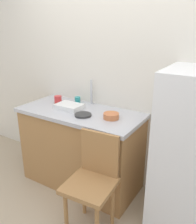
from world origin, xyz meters
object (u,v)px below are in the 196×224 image
chair (93,179)px  cup_teal (78,100)px  cup_red (58,100)px  terracotta_bowl (111,116)px  hotplate (83,115)px  refrigerator (196,155)px  dish_tray (69,106)px

chair → cup_teal: 1.01m
chair → cup_red: (-0.83, 0.55, 0.43)m
terracotta_bowl → hotplate: terracotta_bowl is taller
refrigerator → cup_teal: refrigerator is taller
dish_tray → hotplate: 0.27m
refrigerator → chair: size_ratio=1.61×
dish_tray → hotplate: dish_tray is taller
cup_teal → cup_red: cup_red is taller
cup_teal → chair: bearing=-46.0°
terracotta_bowl → refrigerator: bearing=1.7°
hotplate → cup_teal: bearing=134.1°
refrigerator → cup_red: size_ratio=16.57×
terracotta_bowl → cup_red: (-0.75, 0.09, 0.02)m
terracotta_bowl → chair: bearing=-79.6°
refrigerator → cup_teal: bearing=172.4°
refrigerator → cup_red: bearing=177.5°
refrigerator → terracotta_bowl: (-0.80, -0.02, 0.20)m
chair → refrigerator: bearing=29.6°
cup_teal → cup_red: 0.23m
cup_teal → dish_tray: bearing=-81.3°
hotplate → cup_red: cup_red is taller
cup_teal → cup_red: bearing=-149.5°
dish_tray → cup_red: 0.24m
chair → hotplate: size_ratio=5.24×
dish_tray → refrigerator: bearing=0.4°
dish_tray → cup_red: size_ratio=3.23×
terracotta_bowl → cup_red: 0.75m
cup_teal → terracotta_bowl: bearing=-20.3°
dish_tray → cup_teal: (-0.03, 0.19, 0.01)m
chair → cup_teal: (-0.64, 0.66, 0.43)m
cup_red → refrigerator: bearing=-2.5°
terracotta_bowl → hotplate: 0.29m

